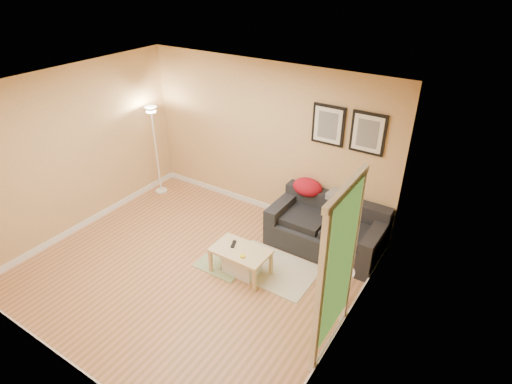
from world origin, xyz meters
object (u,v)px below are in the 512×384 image
(coffee_table, at_px, (241,261))
(book_stack, at_px, (340,268))
(sofa, at_px, (326,227))
(side_table, at_px, (339,287))
(floor_lamp, at_px, (157,153))
(storage_bin, at_px, (242,263))

(coffee_table, distance_m, book_stack, 1.44)
(book_stack, bearing_deg, coffee_table, -174.44)
(sofa, xyz_separation_m, book_stack, (0.63, -1.01, 0.19))
(coffee_table, height_order, side_table, side_table)
(side_table, distance_m, floor_lamp, 4.16)
(sofa, bearing_deg, coffee_table, -121.97)
(storage_bin, height_order, floor_lamp, floor_lamp)
(storage_bin, height_order, side_table, side_table)
(sofa, relative_size, storage_bin, 3.48)
(floor_lamp, bearing_deg, book_stack, -12.89)
(coffee_table, height_order, storage_bin, coffee_table)
(sofa, height_order, coffee_table, sofa)
(storage_bin, height_order, book_stack, book_stack)
(side_table, bearing_deg, sofa, 122.46)
(sofa, distance_m, side_table, 1.20)
(coffee_table, bearing_deg, side_table, -6.97)
(side_table, bearing_deg, coffee_table, -171.95)
(sofa, xyz_separation_m, side_table, (0.64, -1.01, -0.11))
(coffee_table, xyz_separation_m, side_table, (1.39, 0.20, 0.06))
(storage_bin, distance_m, book_stack, 1.45)
(side_table, xyz_separation_m, floor_lamp, (-4.02, 0.91, 0.53))
(storage_bin, xyz_separation_m, floor_lamp, (-2.64, 1.09, 0.65))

